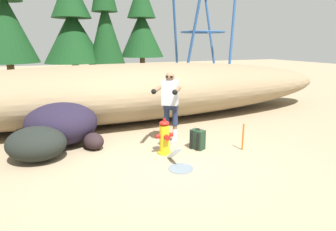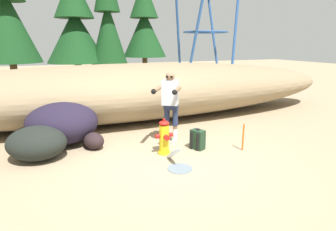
% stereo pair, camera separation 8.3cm
% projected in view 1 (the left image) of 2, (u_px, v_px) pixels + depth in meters
% --- Properties ---
extents(ground_plane, '(56.00, 56.00, 0.04)m').
position_uv_depth(ground_plane, '(171.00, 161.00, 5.70)').
color(ground_plane, '#998466').
extents(dirt_embankment, '(14.85, 3.20, 1.71)m').
position_uv_depth(dirt_embankment, '(127.00, 92.00, 8.55)').
color(dirt_embankment, '#897556').
rests_on(dirt_embankment, ground_plane).
extents(fire_hydrant, '(0.39, 0.33, 0.78)m').
position_uv_depth(fire_hydrant, '(164.00, 138.00, 5.95)').
color(fire_hydrant, gold).
rests_on(fire_hydrant, ground_plane).
extents(hydrant_water_jet, '(0.48, 0.94, 0.53)m').
position_uv_depth(hydrant_water_jet, '(175.00, 157.00, 5.50)').
color(hydrant_water_jet, silver).
rests_on(hydrant_water_jet, ground_plane).
extents(utility_worker, '(0.86, 1.02, 1.68)m').
position_uv_depth(utility_worker, '(170.00, 99.00, 6.41)').
color(utility_worker, beige).
rests_on(utility_worker, ground_plane).
extents(spare_backpack, '(0.35, 0.36, 0.47)m').
position_uv_depth(spare_backpack, '(198.00, 139.00, 6.27)').
color(spare_backpack, '#1E3823').
rests_on(spare_backpack, ground_plane).
extents(boulder_large, '(1.49, 1.41, 0.68)m').
position_uv_depth(boulder_large, '(36.00, 144.00, 5.64)').
color(boulder_large, black).
rests_on(boulder_large, ground_plane).
extents(boulder_mid, '(2.19, 2.18, 0.99)m').
position_uv_depth(boulder_mid, '(62.00, 123.00, 6.56)').
color(boulder_mid, black).
rests_on(boulder_mid, ground_plane).
extents(boulder_small, '(0.92, 0.89, 0.58)m').
position_uv_depth(boulder_small, '(34.00, 127.00, 6.94)').
color(boulder_small, '#2C291E').
rests_on(boulder_small, ground_plane).
extents(boulder_outlier, '(0.58, 0.65, 0.37)m').
position_uv_depth(boulder_outlier, '(94.00, 141.00, 6.26)').
color(boulder_outlier, black).
rests_on(boulder_outlier, ground_plane).
extents(pine_tree_far_left, '(2.35, 2.35, 6.33)m').
position_uv_depth(pine_tree_far_left, '(3.00, 11.00, 11.01)').
color(pine_tree_far_left, '#47331E').
rests_on(pine_tree_far_left, ground_plane).
extents(pine_tree_left, '(2.95, 2.95, 5.66)m').
position_uv_depth(pine_tree_left, '(72.00, 26.00, 13.85)').
color(pine_tree_left, '#47331E').
rests_on(pine_tree_left, ground_plane).
extents(pine_tree_center, '(1.95, 1.95, 6.54)m').
position_uv_depth(pine_tree_center, '(105.00, 22.00, 13.84)').
color(pine_tree_center, '#47331E').
rests_on(pine_tree_center, ground_plane).
extents(pine_tree_right, '(2.39, 2.39, 5.70)m').
position_uv_depth(pine_tree_right, '(142.00, 25.00, 15.36)').
color(pine_tree_right, '#47331E').
rests_on(pine_tree_right, ground_plane).
extents(survey_stake, '(0.04, 0.04, 0.60)m').
position_uv_depth(survey_stake, '(243.00, 137.00, 6.18)').
color(survey_stake, '#E55914').
rests_on(survey_stake, ground_plane).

